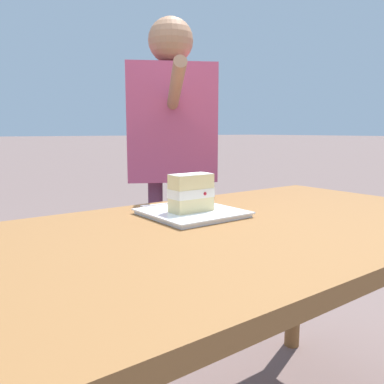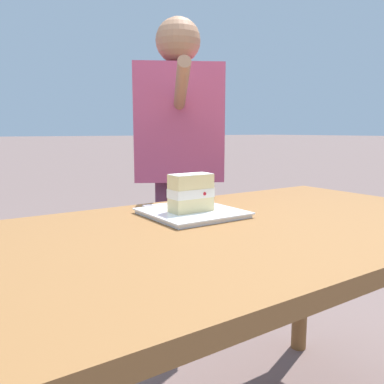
{
  "view_description": "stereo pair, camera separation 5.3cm",
  "coord_description": "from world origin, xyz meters",
  "px_view_note": "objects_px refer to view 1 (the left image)",
  "views": [
    {
      "loc": [
        0.69,
        0.78,
        1.02
      ],
      "look_at": [
        -0.01,
        -0.16,
        0.84
      ],
      "focal_mm": 37.2,
      "sensor_mm": 36.0,
      "label": 1
    },
    {
      "loc": [
        0.65,
        0.82,
        1.02
      ],
      "look_at": [
        -0.01,
        -0.16,
        0.84
      ],
      "focal_mm": 37.2,
      "sensor_mm": 36.0,
      "label": 2
    }
  ],
  "objects_px": {
    "dessert_plate": "(192,213)",
    "cake_slice": "(190,193)",
    "patio_table": "(225,262)",
    "diner_person": "(171,129)",
    "dessert_fork": "(160,205)"
  },
  "relations": [
    {
      "from": "patio_table",
      "to": "dessert_fork",
      "type": "relative_size",
      "value": 9.61
    },
    {
      "from": "cake_slice",
      "to": "diner_person",
      "type": "relative_size",
      "value": 0.08
    },
    {
      "from": "cake_slice",
      "to": "dessert_fork",
      "type": "distance_m",
      "value": 0.22
    },
    {
      "from": "dessert_plate",
      "to": "cake_slice",
      "type": "bearing_deg",
      "value": 34.27
    },
    {
      "from": "dessert_plate",
      "to": "diner_person",
      "type": "relative_size",
      "value": 0.17
    },
    {
      "from": "dessert_plate",
      "to": "dessert_fork",
      "type": "relative_size",
      "value": 1.58
    },
    {
      "from": "dessert_fork",
      "to": "diner_person",
      "type": "bearing_deg",
      "value": -127.51
    },
    {
      "from": "cake_slice",
      "to": "patio_table",
      "type": "bearing_deg",
      "value": 91.28
    },
    {
      "from": "patio_table",
      "to": "cake_slice",
      "type": "relative_size",
      "value": 12.63
    },
    {
      "from": "patio_table",
      "to": "cake_slice",
      "type": "xyz_separation_m",
      "value": [
        0.0,
        -0.16,
        0.17
      ]
    },
    {
      "from": "dessert_fork",
      "to": "patio_table",
      "type": "bearing_deg",
      "value": 86.95
    },
    {
      "from": "cake_slice",
      "to": "dessert_fork",
      "type": "relative_size",
      "value": 0.76
    },
    {
      "from": "patio_table",
      "to": "dessert_plate",
      "type": "distance_m",
      "value": 0.2
    },
    {
      "from": "dessert_plate",
      "to": "cake_slice",
      "type": "relative_size",
      "value": 2.08
    },
    {
      "from": "cake_slice",
      "to": "diner_person",
      "type": "distance_m",
      "value": 0.8
    }
  ]
}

